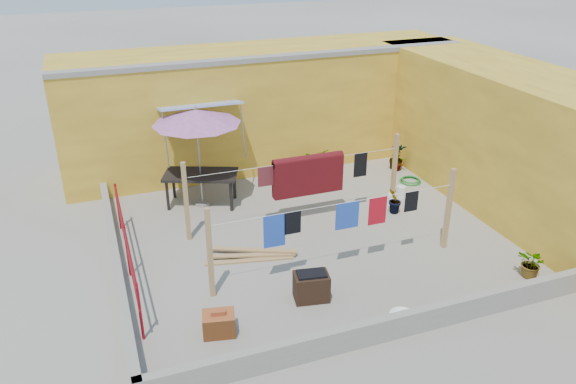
% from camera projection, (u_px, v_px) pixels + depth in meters
% --- Properties ---
extents(ground, '(80.00, 80.00, 0.00)m').
position_uv_depth(ground, '(309.00, 236.00, 12.32)').
color(ground, '#9E998E').
rests_on(ground, ground).
extents(wall_back, '(11.00, 3.27, 3.21)m').
position_uv_depth(wall_back, '(264.00, 105.00, 15.76)').
color(wall_back, gold).
rests_on(wall_back, ground).
extents(wall_right, '(2.40, 9.00, 3.20)m').
position_uv_depth(wall_right, '(514.00, 140.00, 13.26)').
color(wall_right, gold).
rests_on(wall_right, ground).
extents(parapet_front, '(8.30, 0.16, 0.44)m').
position_uv_depth(parapet_front, '(392.00, 327.00, 9.19)').
color(parapet_front, gray).
rests_on(parapet_front, ground).
extents(parapet_left, '(0.16, 7.30, 0.44)m').
position_uv_depth(parapet_left, '(116.00, 262.00, 10.95)').
color(parapet_left, gray).
rests_on(parapet_left, ground).
extents(red_railing, '(0.05, 4.20, 1.10)m').
position_uv_depth(red_railing, '(126.00, 243.00, 10.64)').
color(red_railing, maroon).
rests_on(red_railing, ground).
extents(clothesline_rig, '(5.09, 2.35, 1.80)m').
position_uv_depth(clothesline_rig, '(310.00, 182.00, 12.38)').
color(clothesline_rig, tan).
rests_on(clothesline_rig, ground).
extents(patio_umbrella, '(2.43, 2.43, 2.47)m').
position_uv_depth(patio_umbrella, '(196.00, 117.00, 12.79)').
color(patio_umbrella, gray).
rests_on(patio_umbrella, ground).
extents(outdoor_table, '(1.93, 1.44, 0.81)m').
position_uv_depth(outdoor_table, '(201.00, 176.00, 13.45)').
color(outdoor_table, black).
rests_on(outdoor_table, ground).
extents(brick_stack, '(0.60, 0.49, 0.47)m').
position_uv_depth(brick_stack, '(219.00, 323.00, 9.29)').
color(brick_stack, '#AB5827').
rests_on(brick_stack, ground).
extents(lumber_pile, '(1.91, 0.92, 0.12)m').
position_uv_depth(lumber_pile, '(251.00, 255.00, 11.50)').
color(lumber_pile, tan).
rests_on(lumber_pile, ground).
extents(brazier, '(0.69, 0.52, 0.56)m').
position_uv_depth(brazier, '(311.00, 286.00, 10.13)').
color(brazier, '#321E13').
rests_on(brazier, ground).
extents(white_basin, '(0.48, 0.48, 0.08)m').
position_uv_depth(white_basin, '(402.00, 316.00, 9.72)').
color(white_basin, white).
rests_on(white_basin, ground).
extents(water_jug_a, '(0.22, 0.22, 0.35)m').
position_uv_depth(water_jug_a, '(401.00, 192.00, 14.03)').
color(water_jug_a, white).
rests_on(water_jug_a, ground).
extents(water_jug_b, '(0.21, 0.21, 0.32)m').
position_uv_depth(water_jug_b, '(392.00, 199.00, 13.68)').
color(water_jug_b, white).
rests_on(water_jug_b, ground).
extents(green_hose, '(0.58, 0.58, 0.08)m').
position_uv_depth(green_hose, '(410.00, 180.00, 14.93)').
color(green_hose, '#1A7525').
rests_on(green_hose, ground).
extents(plant_back_a, '(0.92, 0.86, 0.83)m').
position_uv_depth(plant_back_a, '(313.00, 164.00, 15.01)').
color(plant_back_a, '#225919').
rests_on(plant_back_a, ground).
extents(plant_back_b, '(0.45, 0.45, 0.68)m').
position_uv_depth(plant_back_b, '(396.00, 158.00, 15.60)').
color(plant_back_b, '#225919').
rests_on(plant_back_b, ground).
extents(plant_right_a, '(0.45, 0.33, 0.81)m').
position_uv_depth(plant_right_a, '(398.00, 157.00, 15.48)').
color(plant_right_a, '#225919').
rests_on(plant_right_a, ground).
extents(plant_right_b, '(0.46, 0.47, 0.67)m').
position_uv_depth(plant_right_b, '(395.00, 201.00, 13.16)').
color(plant_right_b, '#225919').
rests_on(plant_right_b, ground).
extents(plant_right_c, '(0.54, 0.60, 0.60)m').
position_uv_depth(plant_right_c, '(533.00, 264.00, 10.76)').
color(plant_right_c, '#225919').
rests_on(plant_right_c, ground).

